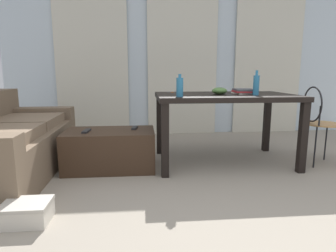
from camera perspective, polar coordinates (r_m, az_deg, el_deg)
name	(u,v)px	position (r m, az deg, el deg)	size (l,w,h in m)	color
ground_plane	(208,172)	(2.91, 7.99, -9.02)	(7.57, 7.57, 0.00)	gray
wall_back	(182,54)	(4.70, 2.74, 14.10)	(5.46, 0.10, 2.53)	silver
curtains	(182,65)	(4.61, 2.88, 12.11)	(3.88, 0.03, 2.20)	beige
couch	(4,144)	(3.17, -29.91, -3.08)	(0.89, 1.85, 0.78)	brown
coffee_table	(110,150)	(2.99, -11.43, -4.62)	(0.89, 0.52, 0.40)	#382619
craft_table	(224,102)	(3.12, 11.16, 4.61)	(1.44, 0.91, 0.75)	black
wire_chair	(318,117)	(3.40, 27.62, 1.66)	(0.38, 0.38, 0.83)	#B7844C
bottle_near	(256,85)	(3.02, 17.15, 7.84)	(0.06, 0.06, 0.25)	teal
bottle_far	(180,87)	(2.69, 2.35, 7.78)	(0.07, 0.07, 0.21)	teal
bowl	(220,91)	(3.06, 10.22, 6.90)	(0.16, 0.16, 0.07)	#477033
book_stack	(244,91)	(3.20, 14.92, 6.70)	(0.25, 0.29, 0.05)	silver
scissors	(171,92)	(3.34, 0.61, 6.76)	(0.08, 0.11, 0.00)	#9EA0A5
tv_remote_primary	(135,128)	(2.99, -6.65, -0.36)	(0.05, 0.15, 0.02)	#232326
tv_remote_secondary	(86,131)	(2.92, -15.94, -0.96)	(0.05, 0.17, 0.02)	#232326
shoebox	(27,212)	(2.16, -26.33, -15.15)	(0.30, 0.24, 0.14)	beige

